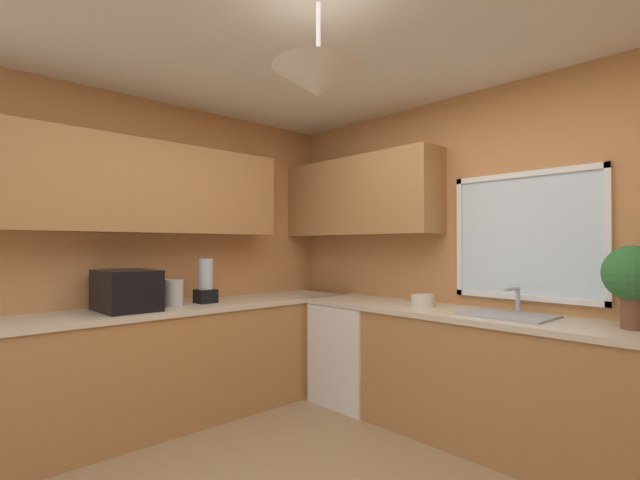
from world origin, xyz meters
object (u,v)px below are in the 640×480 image
Objects in this scene: dishwasher at (356,353)px; kettle at (174,293)px; microwave at (126,290)px; blender_appliance at (206,283)px; sink_assembly at (508,314)px; potted_plant at (633,277)px; bowl at (423,300)px.

kettle is (-0.64, -1.37, 0.57)m from dishwasher.
microwave is 1.33× the size of blender_appliance.
microwave is 2.65m from sink_assembly.
sink_assembly is (1.98, 1.75, -0.13)m from microwave.
potted_plant reaches higher than blender_appliance.
bowl is (1.30, 1.40, -0.06)m from kettle.
sink_assembly is 2.28m from blender_appliance.
dishwasher is at bearing -178.40° from sink_assembly.
microwave reaches higher than dishwasher.
microwave is 0.63m from blender_appliance.
bowl is (0.66, 0.03, 0.51)m from dishwasher.
sink_assembly reaches higher than dishwasher.
potted_plant is at bearing 2.12° from bowl.
sink_assembly reaches higher than bowl.
bowl is (-1.35, -0.05, -0.25)m from potted_plant.
microwave reaches higher than sink_assembly.
blender_appliance is (-1.98, -1.12, 0.15)m from sink_assembly.
blender_appliance is at bearing -139.77° from bowl.
kettle is at bearing -144.40° from sink_assembly.
sink_assembly is at bearing 29.57° from blender_appliance.
blender_appliance reaches higher than microwave.
microwave is at bearing -93.27° from kettle.
sink_assembly is 3.17× the size of bowl.
microwave reaches higher than kettle.
sink_assembly is at bearing -176.43° from potted_plant.
microwave is at bearing -146.06° from potted_plant.
potted_plant reaches higher than dishwasher.
dishwasher is 2.15m from potted_plant.
kettle reaches higher than sink_assembly.
dishwasher is at bearing -177.40° from bowl.
microwave is at bearing -111.03° from dishwasher.
blender_appliance reaches higher than dishwasher.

